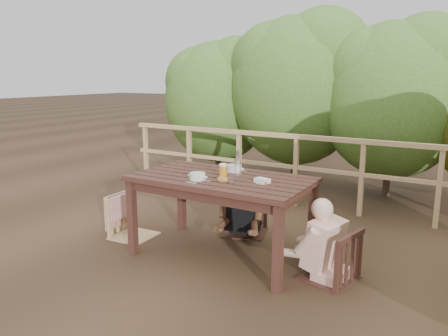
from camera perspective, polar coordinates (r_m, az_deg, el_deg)
The scene contains 16 objects.
ground at distance 4.56m, azimuth -0.33°, elevation -11.24°, with size 60.00×60.00×0.00m, color #493220.
table at distance 4.42m, azimuth -0.33°, elevation -6.43°, with size 1.74×0.98×0.81m, color #371D16.
chair_left at distance 5.00m, azimuth -11.87°, elevation -3.92°, with size 0.45×0.45×0.90m, color tan.
chair_far at distance 5.01m, azimuth 2.73°, elevation -3.19°, with size 0.49×0.49×0.98m, color #371D16.
chair_right at distance 4.01m, azimuth 13.77°, elevation -8.07°, with size 0.45×0.45×0.90m, color #371D16.
woman at distance 5.00m, azimuth 2.85°, elevation -2.08°, with size 0.47×0.58×1.17m, color black, non-canonical shape.
diner_right at distance 3.95m, azimuth 14.30°, elevation -6.06°, with size 0.49×0.60×1.20m, color beige, non-canonical shape.
railing at distance 6.13m, azimuth 9.35°, elevation -0.32°, with size 5.60×0.10×1.01m, color tan.
hedge_row at distance 7.01m, azimuth 16.56°, elevation 12.38°, with size 6.60×1.60×3.80m, color #3F6225, non-canonical shape.
soup_near at distance 4.18m, azimuth -3.48°, elevation -1.19°, with size 0.25×0.25×0.08m, color silver.
soup_far at distance 4.54m, azimuth 1.37°, elevation -0.10°, with size 0.25×0.25×0.08m, color white.
bread_roll at distance 4.09m, azimuth -0.16°, elevation -1.55°, with size 0.12×0.09×0.07m, color olive.
beer_glass at distance 4.27m, azimuth -0.12°, elevation -0.44°, with size 0.08×0.08×0.15m, color orange.
bottle at distance 4.25m, azimuth 1.78°, elevation 0.42°, with size 0.07×0.07×0.28m, color white.
tumbler at distance 4.04m, azimuth 0.98°, elevation -1.63°, with size 0.07×0.07×0.08m, color silver.
butter_tub at distance 4.07m, azimuth 5.01°, elevation -1.77°, with size 0.14×0.10×0.06m, color white.
Camera 1 is at (2.16, -3.59, 1.81)m, focal length 35.02 mm.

